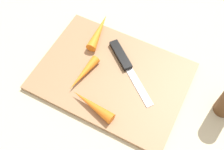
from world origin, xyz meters
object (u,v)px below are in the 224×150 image
object	(u,v)px
carrot_medium	(92,105)
cutting_board	(112,76)
carrot_longest	(99,31)
knife	(123,59)
carrot_shortest	(83,73)

from	to	relation	value
carrot_medium	cutting_board	bearing A→B (deg)	-81.08
cutting_board	carrot_longest	world-z (taller)	carrot_longest
knife	carrot_shortest	world-z (taller)	carrot_shortest
cutting_board	carrot_medium	distance (m)	0.10
carrot_shortest	carrot_medium	xyz separation A→B (m)	(0.06, -0.06, 0.00)
knife	carrot_medium	xyz separation A→B (m)	(-0.01, -0.15, 0.01)
knife	carrot_shortest	size ratio (longest dim) A/B	1.64
knife	carrot_medium	size ratio (longest dim) A/B	1.52
knife	carrot_medium	distance (m)	0.15
carrot_medium	carrot_shortest	bearing A→B (deg)	-37.18
knife	carrot_medium	world-z (taller)	carrot_medium
knife	carrot_longest	size ratio (longest dim) A/B	1.44
cutting_board	carrot_longest	bearing A→B (deg)	132.63
cutting_board	carrot_shortest	bearing A→B (deg)	-150.76
carrot_longest	carrot_medium	bearing A→B (deg)	-164.09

